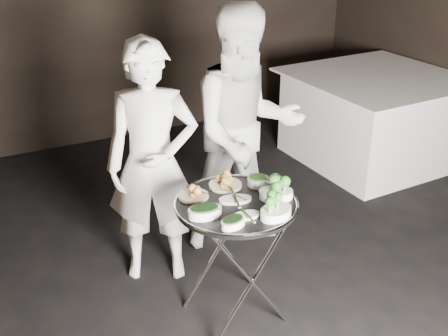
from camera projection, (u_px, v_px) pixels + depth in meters
name	position (u px, v px, depth m)	size (l,w,h in m)	color
tray_stand	(235.00, 255.00, 3.33)	(0.53, 0.45, 0.78)	silver
serving_tray	(236.00, 204.00, 3.18)	(0.71, 0.71, 0.04)	black
potato_plate_a	(193.00, 193.00, 3.23)	(0.18, 0.18, 0.06)	beige
potato_plate_b	(225.00, 182.00, 3.35)	(0.20, 0.20, 0.07)	beige
greens_bowl	(258.00, 180.00, 3.36)	(0.13, 0.13, 0.08)	white
asparagus_plate_a	(235.00, 198.00, 3.19)	(0.21, 0.15, 0.04)	white
asparagus_plate_b	(246.00, 215.00, 3.03)	(0.17, 0.10, 0.03)	white
spinach_bowl_a	(205.00, 211.00, 3.03)	(0.20, 0.15, 0.08)	white
spinach_bowl_b	(233.00, 221.00, 2.94)	(0.17, 0.14, 0.06)	white
broccoli_bowl_a	(276.00, 192.00, 3.21)	(0.24, 0.21, 0.08)	white
broccoli_bowl_b	(276.00, 211.00, 3.02)	(0.22, 0.19, 0.08)	white
serving_utensils	(233.00, 190.00, 3.22)	(0.57, 0.41, 0.01)	silver
waiter_left	(152.00, 165.00, 3.59)	(0.59, 0.39, 1.63)	white
waiter_right	(246.00, 131.00, 3.93)	(0.86, 0.67, 1.77)	white
dining_table	(374.00, 118.00, 5.47)	(1.49, 1.49, 0.85)	white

